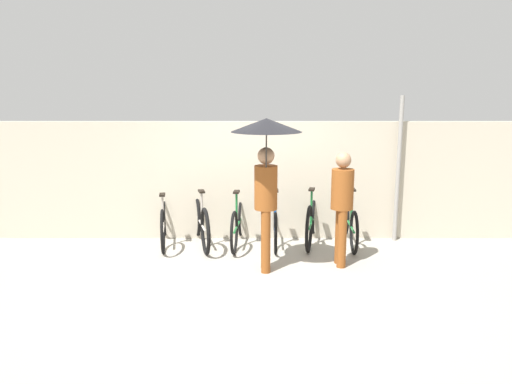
# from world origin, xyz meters

# --- Properties ---
(ground_plane) EXTENTS (30.00, 30.00, 0.00)m
(ground_plane) POSITION_xyz_m (0.00, 0.00, 0.00)
(ground_plane) COLOR gray
(back_wall) EXTENTS (11.08, 0.12, 2.01)m
(back_wall) POSITION_xyz_m (0.00, 1.98, 1.00)
(back_wall) COLOR #B2A893
(back_wall) RESTS_ON ground
(parked_bicycle_0) EXTENTS (0.44, 1.66, 0.99)m
(parked_bicycle_0) POSITION_xyz_m (-1.54, 1.61, 0.37)
(parked_bicycle_0) COLOR black
(parked_bicycle_0) RESTS_ON ground
(parked_bicycle_1) EXTENTS (0.59, 1.73, 1.04)m
(parked_bicycle_1) POSITION_xyz_m (-0.92, 1.58, 0.39)
(parked_bicycle_1) COLOR black
(parked_bicycle_1) RESTS_ON ground
(parked_bicycle_2) EXTENTS (0.44, 1.66, 1.01)m
(parked_bicycle_2) POSITION_xyz_m (-0.31, 1.60, 0.36)
(parked_bicycle_2) COLOR black
(parked_bicycle_2) RESTS_ON ground
(parked_bicycle_3) EXTENTS (0.44, 1.73, 1.06)m
(parked_bicycle_3) POSITION_xyz_m (0.31, 1.65, 0.36)
(parked_bicycle_3) COLOR black
(parked_bicycle_3) RESTS_ON ground
(parked_bicycle_4) EXTENTS (0.52, 1.69, 1.10)m
(parked_bicycle_4) POSITION_xyz_m (0.92, 1.67, 0.39)
(parked_bicycle_4) COLOR black
(parked_bicycle_4) RESTS_ON ground
(parked_bicycle_5) EXTENTS (0.44, 1.73, 1.11)m
(parked_bicycle_5) POSITION_xyz_m (1.54, 1.61, 0.37)
(parked_bicycle_5) COLOR black
(parked_bicycle_5) RESTS_ON ground
(pedestrian_leading) EXTENTS (0.95, 0.95, 2.16)m
(pedestrian_leading) POSITION_xyz_m (0.13, 0.29, 1.66)
(pedestrian_leading) COLOR brown
(pedestrian_leading) RESTS_ON ground
(pedestrian_center) EXTENTS (0.32, 0.32, 1.67)m
(pedestrian_center) POSITION_xyz_m (1.22, 0.58, 0.98)
(pedestrian_center) COLOR brown
(pedestrian_center) RESTS_ON ground
(awning_pole) EXTENTS (0.07, 0.07, 2.43)m
(awning_pole) POSITION_xyz_m (2.35, 1.81, 1.22)
(awning_pole) COLOR gray
(awning_pole) RESTS_ON ground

